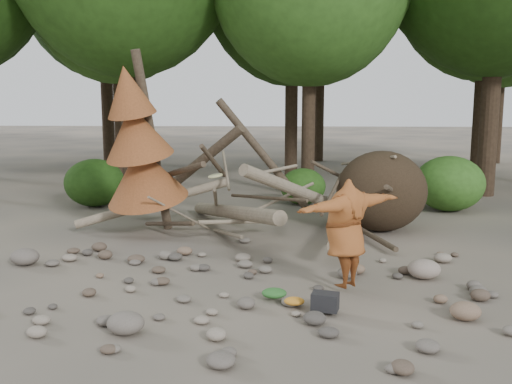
{
  "coord_description": "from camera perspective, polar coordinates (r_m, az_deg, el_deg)",
  "views": [
    {
      "loc": [
        0.22,
        -9.56,
        3.2
      ],
      "look_at": [
        -0.33,
        1.5,
        1.4
      ],
      "focal_mm": 40.0,
      "sensor_mm": 36.0,
      "label": 1
    }
  ],
  "objects": [
    {
      "name": "dead_conifer",
      "position": [
        13.4,
        -11.6,
        4.38
      ],
      "size": [
        2.06,
        2.16,
        4.35
      ],
      "color": "#4C3F30",
      "rests_on": "ground"
    },
    {
      "name": "bush_left",
      "position": [
        17.88,
        -15.84,
        0.91
      ],
      "size": [
        1.8,
        1.8,
        1.44
      ],
      "primitive_type": "ellipsoid",
      "color": "#214612",
      "rests_on": "ground"
    },
    {
      "name": "deadfall_pile",
      "position": [
        14.1,
        10.15,
        -0.09
      ],
      "size": [
        8.55,
        5.24,
        3.3
      ],
      "color": "#332619",
      "rests_on": "ground"
    },
    {
      "name": "boulder_mid_right",
      "position": [
        10.81,
        16.46,
        -7.4
      ],
      "size": [
        0.59,
        0.53,
        0.35
      ],
      "primitive_type": "ellipsoid",
      "color": "gray",
      "rests_on": "ground"
    },
    {
      "name": "boulder_mid_left",
      "position": [
        12.08,
        -22.11,
        -6.02
      ],
      "size": [
        0.55,
        0.5,
        0.33
      ],
      "primitive_type": "ellipsoid",
      "color": "#665D56",
      "rests_on": "ground"
    },
    {
      "name": "boulder_front_left",
      "position": [
        8.25,
        -12.91,
        -12.65
      ],
      "size": [
        0.52,
        0.47,
        0.31
      ],
      "primitive_type": "ellipsoid",
      "color": "#6A6158",
      "rests_on": "ground"
    },
    {
      "name": "frisbee_thrower",
      "position": [
        9.64,
        8.98,
        -4.08
      ],
      "size": [
        3.41,
        1.9,
        1.9
      ],
      "color": "brown",
      "rests_on": "ground"
    },
    {
      "name": "cloth_green",
      "position": [
        9.32,
        1.83,
        -10.36
      ],
      "size": [
        0.4,
        0.34,
        0.15
      ],
      "primitive_type": "ellipsoid",
      "color": "#296127",
      "rests_on": "ground"
    },
    {
      "name": "cloth_orange",
      "position": [
        9.04,
        3.84,
        -11.13
      ],
      "size": [
        0.32,
        0.26,
        0.12
      ],
      "primitive_type": "ellipsoid",
      "color": "#C47C21",
      "rests_on": "ground"
    },
    {
      "name": "ground",
      "position": [
        10.09,
        1.48,
        -9.27
      ],
      "size": [
        120.0,
        120.0,
        0.0
      ],
      "primitive_type": "plane",
      "color": "#514C44",
      "rests_on": "ground"
    },
    {
      "name": "bush_mid",
      "position": [
        17.57,
        4.71,
        0.56
      ],
      "size": [
        1.4,
        1.4,
        1.12
      ],
      "primitive_type": "ellipsoid",
      "color": "#2B5919",
      "rests_on": "ground"
    },
    {
      "name": "boulder_front_right",
      "position": [
        9.07,
        20.22,
        -11.11
      ],
      "size": [
        0.45,
        0.41,
        0.27
      ],
      "primitive_type": "ellipsoid",
      "color": "#7D634E",
      "rests_on": "ground"
    },
    {
      "name": "bush_right",
      "position": [
        17.41,
        18.76,
        0.81
      ],
      "size": [
        2.0,
        2.0,
        1.6
      ],
      "primitive_type": "ellipsoid",
      "color": "#366920",
      "rests_on": "ground"
    },
    {
      "name": "backpack",
      "position": [
        8.82,
        6.91,
        -11.19
      ],
      "size": [
        0.45,
        0.35,
        0.27
      ],
      "primitive_type": "cube",
      "rotation": [
        0.0,
        0.0,
        -0.24
      ],
      "color": "black",
      "rests_on": "ground"
    }
  ]
}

